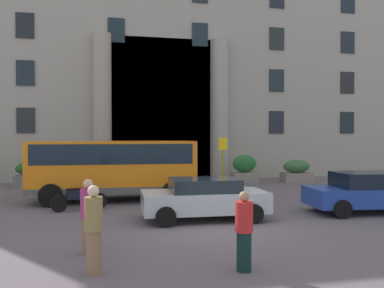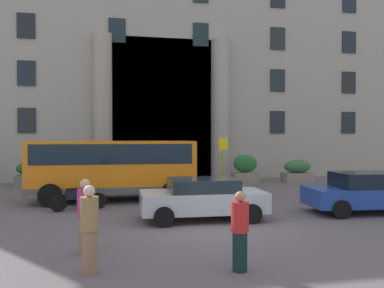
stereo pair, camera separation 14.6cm
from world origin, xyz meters
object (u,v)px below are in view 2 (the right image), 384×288
(hedge_planter_far_west, at_px, (31,175))
(pedestrian_woman_with_bag, at_px, (89,229))
(motorcycle_near_kerb, at_px, (77,198))
(parked_coupe_end, at_px, (369,192))
(pedestrian_woman_dark_dress, at_px, (240,231))
(pedestrian_child_trailing, at_px, (85,216))
(hedge_planter_entrance_right, at_px, (245,169))
(parked_estate_mid, at_px, (203,198))
(orange_minibus, at_px, (113,164))
(hedge_planter_entrance_left, at_px, (297,171))
(hedge_planter_far_east, at_px, (108,174))
(bus_stop_sign, at_px, (223,158))

(hedge_planter_far_west, height_order, pedestrian_woman_with_bag, pedestrian_woman_with_bag)
(motorcycle_near_kerb, distance_m, pedestrian_woman_with_bag, 7.24)
(parked_coupe_end, distance_m, pedestrian_woman_dark_dress, 8.22)
(motorcycle_near_kerb, bearing_deg, pedestrian_woman_with_bag, -99.45)
(pedestrian_woman_dark_dress, distance_m, pedestrian_child_trailing, 3.65)
(hedge_planter_entrance_right, distance_m, parked_estate_mid, 10.76)
(orange_minibus, height_order, hedge_planter_far_west, orange_minibus)
(hedge_planter_entrance_right, xyz_separation_m, hedge_planter_entrance_left, (3.11, -0.32, -0.16))
(hedge_planter_entrance_left, bearing_deg, hedge_planter_entrance_right, 174.11)
(hedge_planter_far_east, distance_m, pedestrian_woman_with_bag, 14.01)
(hedge_planter_far_west, xyz_separation_m, parked_coupe_end, (13.06, -10.04, 0.08))
(hedge_planter_far_east, bearing_deg, pedestrian_woman_with_bag, -91.65)
(hedge_planter_far_west, bearing_deg, pedestrian_woman_dark_dress, -66.45)
(hedge_planter_entrance_right, relative_size, motorcycle_near_kerb, 0.81)
(bus_stop_sign, bearing_deg, pedestrian_woman_with_bag, -118.04)
(orange_minibus, relative_size, hedge_planter_far_east, 4.71)
(pedestrian_child_trailing, bearing_deg, parked_estate_mid, 156.33)
(bus_stop_sign, xyz_separation_m, pedestrian_woman_dark_dress, (-2.97, -11.58, -0.82))
(bus_stop_sign, bearing_deg, parked_estate_mid, -111.41)
(bus_stop_sign, bearing_deg, motorcycle_near_kerb, -149.33)
(pedestrian_child_trailing, bearing_deg, bus_stop_sign, 172.03)
(bus_stop_sign, bearing_deg, pedestrian_woman_dark_dress, -104.39)
(hedge_planter_far_west, relative_size, hedge_planter_far_east, 1.06)
(parked_coupe_end, distance_m, motorcycle_near_kerb, 10.48)
(bus_stop_sign, xyz_separation_m, hedge_planter_entrance_left, (5.35, 2.85, -1.00))
(parked_coupe_end, bearing_deg, hedge_planter_entrance_right, 101.94)
(hedge_planter_entrance_left, xyz_separation_m, parked_coupe_end, (-1.86, -9.36, 0.11))
(hedge_planter_far_west, bearing_deg, hedge_planter_far_east, -9.36)
(pedestrian_child_trailing, bearing_deg, hedge_planter_far_west, -141.10)
(hedge_planter_entrance_right, xyz_separation_m, pedestrian_woman_dark_dress, (-5.22, -14.75, 0.03))
(hedge_planter_far_east, bearing_deg, parked_coupe_end, -46.07)
(orange_minibus, distance_m, pedestrian_woman_with_bag, 9.35)
(pedestrian_woman_dark_dress, relative_size, pedestrian_child_trailing, 0.93)
(bus_stop_sign, height_order, hedge_planter_entrance_right, bus_stop_sign)
(hedge_planter_entrance_right, relative_size, hedge_planter_entrance_left, 0.94)
(parked_estate_mid, bearing_deg, hedge_planter_far_east, 109.41)
(hedge_planter_entrance_left, height_order, hedge_planter_far_east, hedge_planter_far_east)
(hedge_planter_entrance_right, xyz_separation_m, parked_estate_mid, (-4.78, -9.64, -0.08))
(parked_estate_mid, relative_size, parked_coupe_end, 0.91)
(hedge_planter_far_west, relative_size, pedestrian_woman_dark_dress, 0.95)
(hedge_planter_entrance_right, bearing_deg, hedge_planter_far_west, 178.26)
(hedge_planter_far_east, height_order, parked_coupe_end, parked_coupe_end)
(parked_estate_mid, height_order, parked_coupe_end, parked_coupe_end)
(hedge_planter_far_west, xyz_separation_m, pedestrian_child_trailing, (3.47, -13.21, 0.23))
(parked_estate_mid, distance_m, pedestrian_woman_dark_dress, 5.14)
(bus_stop_sign, relative_size, hedge_planter_far_east, 1.82)
(orange_minibus, xyz_separation_m, pedestrian_woman_with_bag, (-0.60, -9.31, -0.63))
(orange_minibus, xyz_separation_m, pedestrian_child_trailing, (-0.76, -7.85, -0.64))
(hedge_planter_entrance_left, distance_m, pedestrian_woman_dark_dress, 16.66)
(hedge_planter_far_east, bearing_deg, motorcycle_near_kerb, -99.39)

